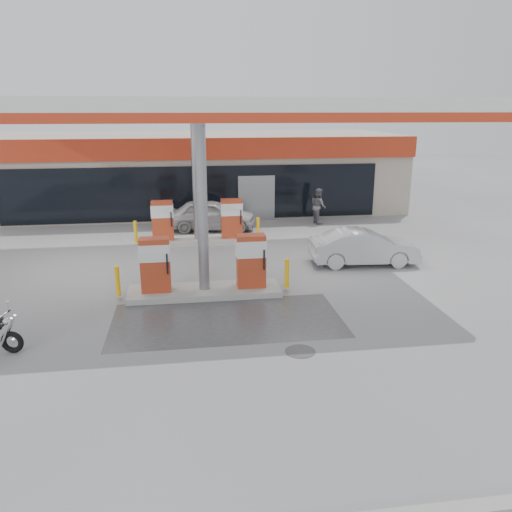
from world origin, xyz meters
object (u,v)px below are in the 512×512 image
(pump_island_near, at_px, (204,272))
(sedan_white, at_px, (210,215))
(attendant, at_px, (318,206))
(parked_car_left, at_px, (90,205))
(pump_island_far, at_px, (198,226))
(hatchback_silver, at_px, (364,247))

(pump_island_near, xyz_separation_m, sedan_white, (0.64, 8.20, -0.02))
(attendant, relative_size, parked_car_left, 0.42)
(pump_island_near, xyz_separation_m, pump_island_far, (0.00, 6.00, 0.00))
(pump_island_near, xyz_separation_m, parked_car_left, (-5.28, 12.00, -0.12))
(sedan_white, bearing_deg, pump_island_far, 171.00)
(pump_island_near, relative_size, attendant, 3.03)
(attendant, xyz_separation_m, hatchback_silver, (-0.10, -6.60, -0.23))
(sedan_white, bearing_deg, parked_car_left, 64.53)
(sedan_white, distance_m, hatchback_silver, 7.87)
(pump_island_near, distance_m, attendant, 10.56)
(hatchback_silver, distance_m, parked_car_left, 14.74)
(attendant, height_order, hatchback_silver, attendant)
(attendant, xyz_separation_m, parked_car_left, (-11.12, 3.20, -0.26))
(pump_island_far, xyz_separation_m, sedan_white, (0.64, 2.20, -0.02))
(hatchback_silver, bearing_deg, attendant, 2.95)
(pump_island_far, height_order, attendant, pump_island_far)
(pump_island_far, xyz_separation_m, attendant, (5.84, 2.80, 0.14))
(pump_island_far, height_order, sedan_white, pump_island_far)
(attendant, bearing_deg, hatchback_silver, 170.49)
(parked_car_left, bearing_deg, hatchback_silver, -147.81)
(attendant, bearing_deg, sedan_white, 87.97)
(sedan_white, relative_size, attendant, 2.40)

